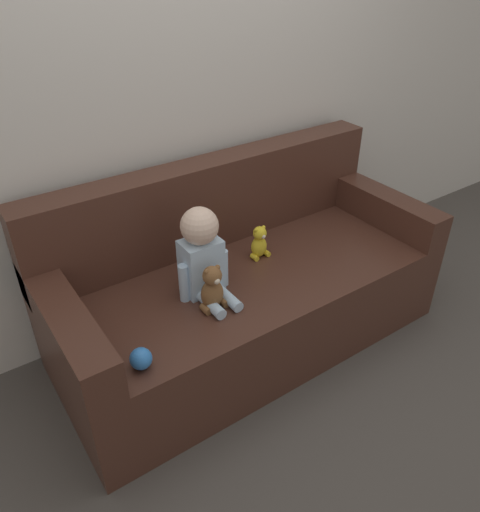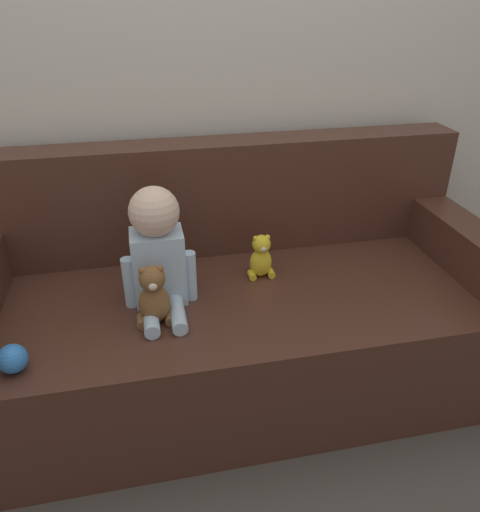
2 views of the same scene
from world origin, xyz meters
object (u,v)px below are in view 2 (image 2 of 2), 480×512
object	(u,v)px
couch	(234,309)
plush_toy_side	(261,257)
teddy_bear_brown	(154,296)
toy_ball	(12,359)
person_baby	(158,251)

from	to	relation	value
couch	plush_toy_side	world-z (taller)	couch
teddy_bear_brown	toy_ball	xyz separation A→B (m)	(-0.44, -0.16, -0.06)
couch	person_baby	bearing A→B (deg)	-163.59
toy_ball	plush_toy_side	bearing A→B (deg)	24.02
person_baby	teddy_bear_brown	size ratio (longest dim) A/B	1.97
person_baby	couch	bearing A→B (deg)	16.41
couch	teddy_bear_brown	distance (m)	0.46
teddy_bear_brown	plush_toy_side	world-z (taller)	teddy_bear_brown
teddy_bear_brown	couch	bearing A→B (deg)	34.04
person_baby	toy_ball	distance (m)	0.57
teddy_bear_brown	plush_toy_side	size ratio (longest dim) A/B	1.23
couch	toy_ball	bearing A→B (deg)	-153.44
teddy_bear_brown	person_baby	bearing A→B (deg)	77.19
teddy_bear_brown	plush_toy_side	distance (m)	0.49
plush_toy_side	couch	bearing A→B (deg)	-175.26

